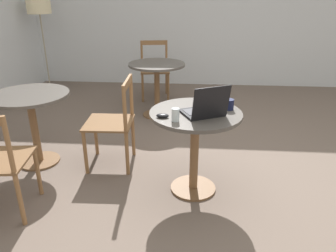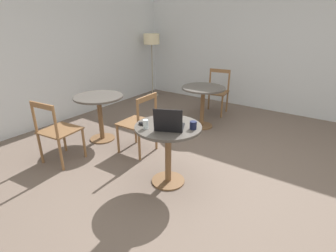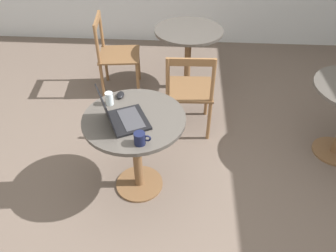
% 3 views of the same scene
% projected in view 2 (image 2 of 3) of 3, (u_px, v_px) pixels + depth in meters
% --- Properties ---
extents(ground_plane, '(16.00, 16.00, 0.00)m').
position_uv_depth(ground_plane, '(201.00, 177.00, 3.34)').
color(ground_plane, '#66564C').
extents(wall_back, '(9.40, 0.06, 2.70)m').
position_uv_depth(wall_back, '(40.00, 51.00, 4.55)').
color(wall_back, silver).
rests_on(wall_back, ground_plane).
extents(wall_side, '(0.06, 9.40, 2.70)m').
position_uv_depth(wall_side, '(281.00, 47.00, 5.27)').
color(wall_side, silver).
rests_on(wall_side, ground_plane).
extents(cafe_table_near, '(0.77, 0.77, 0.75)m').
position_uv_depth(cafe_table_near, '(168.00, 139.00, 3.04)').
color(cafe_table_near, brown).
rests_on(cafe_table_near, ground_plane).
extents(cafe_table_mid, '(0.77, 0.77, 0.75)m').
position_uv_depth(cafe_table_mid, '(203.00, 96.00, 4.71)').
color(cafe_table_mid, brown).
rests_on(cafe_table_mid, ground_plane).
extents(cafe_table_far, '(0.77, 0.77, 0.75)m').
position_uv_depth(cafe_table_far, '(99.00, 106.00, 4.18)').
color(cafe_table_far, brown).
rests_on(cafe_table_far, ground_plane).
extents(chair_mid_right, '(0.52, 0.52, 0.90)m').
position_uv_depth(chair_mid_right, '(216.00, 92.00, 5.47)').
color(chair_mid_right, brown).
rests_on(chair_mid_right, ground_plane).
extents(chair_far_left, '(0.51, 0.51, 0.90)m').
position_uv_depth(chair_far_left, '(57.00, 131.00, 3.54)').
color(chair_far_left, brown).
rests_on(chair_far_left, ground_plane).
extents(chair_far_front, '(0.47, 0.47, 0.90)m').
position_uv_depth(chair_far_front, '(139.00, 123.00, 3.82)').
color(chair_far_front, brown).
rests_on(chair_far_front, ground_plane).
extents(floor_lamp, '(0.39, 0.39, 1.54)m').
position_uv_depth(floor_lamp, '(152.00, 42.00, 6.38)').
color(floor_lamp, '#9E937F').
rests_on(floor_lamp, ground_plane).
extents(laptop, '(0.41, 0.41, 0.27)m').
position_uv_depth(laptop, '(169.00, 125.00, 2.86)').
color(laptop, black).
rests_on(laptop, cafe_table_near).
extents(mouse, '(0.06, 0.10, 0.03)m').
position_uv_depth(mouse, '(142.00, 123.00, 2.99)').
color(mouse, black).
rests_on(mouse, cafe_table_near).
extents(mug, '(0.12, 0.08, 0.09)m').
position_uv_depth(mug, '(193.00, 125.00, 2.87)').
color(mug, '#141938').
rests_on(mug, cafe_table_near).
extents(drinking_glass, '(0.06, 0.06, 0.10)m').
position_uv_depth(drinking_glass, '(146.00, 124.00, 2.88)').
color(drinking_glass, silver).
rests_on(drinking_glass, cafe_table_near).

